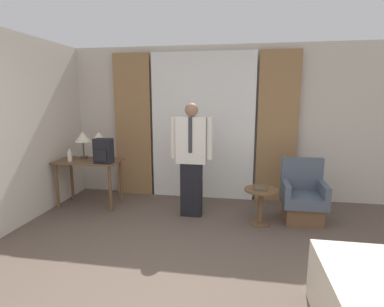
{
  "coord_description": "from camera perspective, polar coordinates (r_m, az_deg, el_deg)",
  "views": [
    {
      "loc": [
        0.69,
        -2.22,
        1.82
      ],
      "look_at": [
        -0.01,
        1.99,
        1.01
      ],
      "focal_mm": 28.0,
      "sensor_mm": 36.0,
      "label": 1
    }
  ],
  "objects": [
    {
      "name": "wall_back",
      "position": [
        5.45,
        2.19,
        5.81
      ],
      "size": [
        10.0,
        0.06,
        2.7
      ],
      "color": "beige",
      "rests_on": "ground_plane"
    },
    {
      "name": "curtain_sheer_center",
      "position": [
        5.33,
        2.01,
        5.05
      ],
      "size": [
        1.82,
        0.06,
        2.58
      ],
      "color": "white",
      "rests_on": "ground_plane"
    },
    {
      "name": "curtain_drape_left",
      "position": [
        5.64,
        -11.13,
        5.17
      ],
      "size": [
        0.67,
        0.06,
        2.58
      ],
      "color": "#997047",
      "rests_on": "ground_plane"
    },
    {
      "name": "curtain_drape_right",
      "position": [
        5.32,
        15.94,
        4.63
      ],
      "size": [
        0.67,
        0.06,
        2.58
      ],
      "color": "#997047",
      "rests_on": "ground_plane"
    },
    {
      "name": "desk",
      "position": [
        5.3,
        -19.04,
        -2.6
      ],
      "size": [
        1.05,
        0.56,
        0.78
      ],
      "color": "brown",
      "rests_on": "ground_plane"
    },
    {
      "name": "table_lamp_left",
      "position": [
        5.39,
        -20.08,
        2.85
      ],
      "size": [
        0.27,
        0.27,
        0.46
      ],
      "color": "#4C4238",
      "rests_on": "desk"
    },
    {
      "name": "table_lamp_right",
      "position": [
        5.25,
        -17.33,
        2.83
      ],
      "size": [
        0.27,
        0.27,
        0.46
      ],
      "color": "#4C4238",
      "rests_on": "desk"
    },
    {
      "name": "bottle_near_edge",
      "position": [
        5.27,
        -22.27,
        -0.47
      ],
      "size": [
        0.07,
        0.07,
        0.2
      ],
      "color": "silver",
      "rests_on": "desk"
    },
    {
      "name": "backpack",
      "position": [
        4.93,
        -16.53,
        0.44
      ],
      "size": [
        0.28,
        0.21,
        0.39
      ],
      "color": "black",
      "rests_on": "desk"
    },
    {
      "name": "person",
      "position": [
        4.51,
        -0.1,
        -0.47
      ],
      "size": [
        0.65,
        0.21,
        1.73
      ],
      "color": "black",
      "rests_on": "ground_plane"
    },
    {
      "name": "armchair",
      "position": [
        4.77,
        20.33,
        -8.09
      ],
      "size": [
        0.6,
        0.58,
        0.92
      ],
      "color": "brown",
      "rests_on": "ground_plane"
    },
    {
      "name": "side_table",
      "position": [
        4.44,
        12.97,
        -8.72
      ],
      "size": [
        0.48,
        0.48,
        0.53
      ],
      "color": "brown",
      "rests_on": "ground_plane"
    },
    {
      "name": "book",
      "position": [
        4.38,
        12.85,
        -6.4
      ],
      "size": [
        0.17,
        0.24,
        0.03
      ],
      "color": "brown",
      "rests_on": "side_table"
    }
  ]
}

